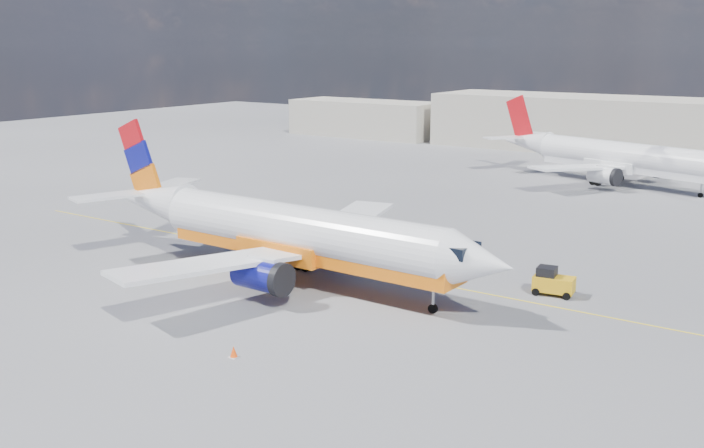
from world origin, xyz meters
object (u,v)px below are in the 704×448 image
Objects in this scene: main_jet at (290,232)px; gse_tug at (553,282)px; traffic_cone at (234,352)px; second_jet at (615,157)px.

gse_tug is at bearing 25.97° from main_jet.
gse_tug is 4.34× the size of traffic_cone.
second_jet reaches higher than gse_tug.
main_jet is at bearing -81.49° from second_jet.
main_jet reaches higher than second_jet.
traffic_cone is (-9.71, -19.17, -0.55)m from gse_tug.
second_jet is at bearing 89.16° from traffic_cone.
traffic_cone is (-0.91, -61.97, -2.83)m from second_jet.
main_jet reaches higher than traffic_cone.
main_jet is 13.75m from traffic_cone.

